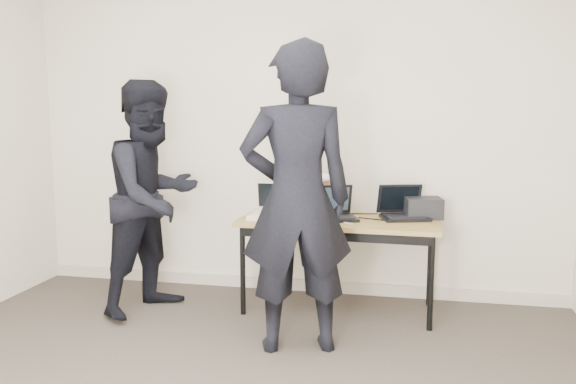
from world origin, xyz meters
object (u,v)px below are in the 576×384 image
(person_typist, at_px, (296,199))
(desk, at_px, (339,227))
(laptop_center, at_px, (334,211))
(equipment_box, at_px, (423,208))
(person_observer, at_px, (153,198))
(laptop_beige, at_px, (273,210))
(laptop_right, at_px, (403,211))
(leather_satchel, at_px, (320,197))

(person_typist, bearing_deg, desk, -121.46)
(desk, bearing_deg, laptop_center, 161.16)
(equipment_box, distance_m, person_observer, 2.07)
(laptop_beige, distance_m, person_typist, 0.82)
(laptop_right, xyz_separation_m, leather_satchel, (-0.65, 0.08, 0.07))
(person_typist, bearing_deg, person_observer, -39.43)
(laptop_center, bearing_deg, person_typist, -119.99)
(laptop_beige, height_order, person_typist, person_typist)
(laptop_center, bearing_deg, desk, -39.92)
(desk, bearing_deg, person_observer, -167.65)
(desk, relative_size, laptop_center, 3.72)
(laptop_beige, distance_m, equipment_box, 1.16)
(equipment_box, bearing_deg, laptop_right, -163.50)
(laptop_beige, bearing_deg, desk, 2.16)
(equipment_box, height_order, person_typist, person_typist)
(leather_satchel, height_order, equipment_box, leather_satchel)
(laptop_center, height_order, person_typist, person_typist)
(laptop_center, distance_m, person_observer, 1.38)
(laptop_center, relative_size, equipment_box, 1.52)
(laptop_beige, xyz_separation_m, person_observer, (-0.88, -0.24, 0.11))
(laptop_beige, relative_size, person_typist, 0.17)
(laptop_beige, bearing_deg, leather_satchel, 36.67)
(laptop_center, relative_size, laptop_right, 0.97)
(laptop_center, distance_m, person_typist, 0.80)
(equipment_box, bearing_deg, laptop_center, -165.40)
(desk, xyz_separation_m, laptop_right, (0.47, 0.15, 0.12))
(laptop_center, distance_m, laptop_right, 0.53)
(leather_satchel, relative_size, equipment_box, 1.39)
(leather_satchel, xyz_separation_m, person_observer, (-1.21, -0.49, 0.04))
(leather_satchel, bearing_deg, laptop_right, -12.22)
(desk, bearing_deg, laptop_right, 18.93)
(laptop_beige, height_order, laptop_right, laptop_beige)
(desk, xyz_separation_m, equipment_box, (0.63, 0.19, 0.14))
(leather_satchel, height_order, person_observer, person_observer)
(equipment_box, height_order, person_observer, person_observer)
(laptop_right, relative_size, equipment_box, 1.57)
(laptop_right, height_order, equipment_box, laptop_right)
(laptop_right, distance_m, person_observer, 1.91)
(laptop_center, relative_size, person_observer, 0.23)
(laptop_center, distance_m, leather_satchel, 0.26)
(laptop_center, height_order, leather_satchel, leather_satchel)
(person_typist, bearing_deg, laptop_right, -143.87)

